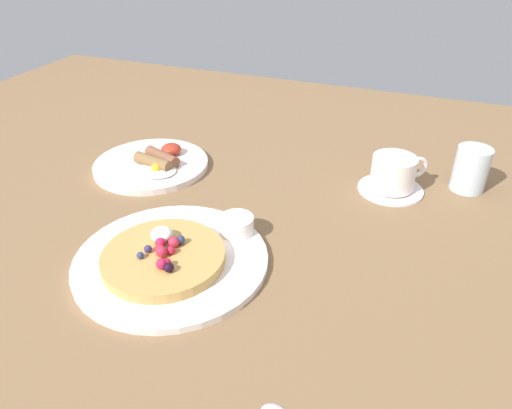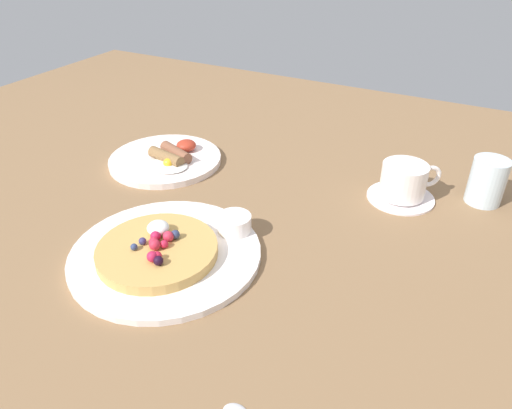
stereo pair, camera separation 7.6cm
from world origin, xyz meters
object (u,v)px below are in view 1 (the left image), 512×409
(coffee_saucer, at_px, (390,188))
(syrup_ramekin, at_px, (238,225))
(water_glass, at_px, (471,169))
(breakfast_plate, at_px, (151,165))
(pancake_plate, at_px, (171,260))
(coffee_cup, at_px, (394,172))

(coffee_saucer, bearing_deg, syrup_ramekin, -130.35)
(syrup_ramekin, xyz_separation_m, water_glass, (0.34, 0.30, 0.02))
(breakfast_plate, xyz_separation_m, water_glass, (0.60, 0.14, 0.04))
(pancake_plate, height_order, breakfast_plate, breakfast_plate)
(coffee_cup, bearing_deg, water_glass, 23.77)
(pancake_plate, relative_size, syrup_ramekin, 5.33)
(breakfast_plate, distance_m, coffee_saucer, 0.47)
(breakfast_plate, height_order, water_glass, water_glass)
(pancake_plate, xyz_separation_m, syrup_ramekin, (0.07, 0.10, 0.02))
(coffee_cup, distance_m, water_glass, 0.14)
(pancake_plate, xyz_separation_m, coffee_cup, (0.28, 0.34, 0.03))
(coffee_cup, xyz_separation_m, water_glass, (0.13, 0.06, 0.00))
(pancake_plate, distance_m, water_glass, 0.57)
(coffee_cup, relative_size, water_glass, 1.19)
(pancake_plate, distance_m, breakfast_plate, 0.32)
(coffee_saucer, bearing_deg, breakfast_plate, -169.74)
(breakfast_plate, distance_m, coffee_cup, 0.48)
(water_glass, bearing_deg, syrup_ramekin, -138.31)
(syrup_ramekin, height_order, coffee_saucer, syrup_ramekin)
(water_glass, bearing_deg, coffee_cup, -156.23)
(syrup_ramekin, distance_m, coffee_cup, 0.32)
(coffee_saucer, height_order, water_glass, water_glass)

